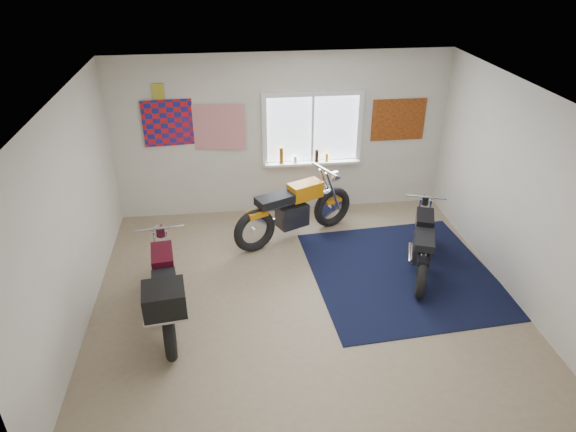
{
  "coord_description": "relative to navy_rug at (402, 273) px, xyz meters",
  "views": [
    {
      "loc": [
        -0.89,
        -5.47,
        4.25
      ],
      "look_at": [
        -0.16,
        0.4,
        1.0
      ],
      "focal_mm": 32.0,
      "sensor_mm": 36.0,
      "label": 1
    }
  ],
  "objects": [
    {
      "name": "ground",
      "position": [
        -1.47,
        -0.32,
        -0.01
      ],
      "size": [
        5.5,
        5.5,
        0.0
      ],
      "primitive_type": "plane",
      "color": "#9E896B",
      "rests_on": "ground"
    },
    {
      "name": "room_shell",
      "position": [
        -1.47,
        -0.32,
        1.63
      ],
      "size": [
        5.5,
        5.5,
        5.5
      ],
      "color": "white",
      "rests_on": "ground"
    },
    {
      "name": "navy_rug",
      "position": [
        0.0,
        0.0,
        0.0
      ],
      "size": [
        2.67,
        2.76,
        0.01
      ],
      "primitive_type": "cube",
      "rotation": [
        0.0,
        0.0,
        0.07
      ],
      "color": "black",
      "rests_on": "ground"
    },
    {
      "name": "window_assembly",
      "position": [
        -0.97,
        2.15,
        1.36
      ],
      "size": [
        1.66,
        0.17,
        1.26
      ],
      "color": "white",
      "rests_on": "room_shell"
    },
    {
      "name": "oil_bottles",
      "position": [
        -1.2,
        2.08,
        1.01
      ],
      "size": [
        0.83,
        0.07,
        0.28
      ],
      "color": "brown",
      "rests_on": "window_assembly"
    },
    {
      "name": "flag_display",
      "position": [
        -3.37,
        2.16,
        2.14
      ],
      "size": [
        1.6,
        0.1,
        1.17
      ],
      "color": "red",
      "rests_on": "room_shell"
    },
    {
      "name": "triumph_poster",
      "position": [
        0.48,
        2.16,
        1.54
      ],
      "size": [
        0.9,
        0.03,
        0.7
      ],
      "primitive_type": "cube",
      "color": "#A54C14",
      "rests_on": "room_shell"
    },
    {
      "name": "yellow_triumph",
      "position": [
        -1.39,
        1.18,
        0.47
      ],
      "size": [
        1.99,
        1.03,
        1.08
      ],
      "rotation": [
        0.0,
        0.0,
        0.43
      ],
      "color": "black",
      "rests_on": "ground"
    },
    {
      "name": "black_chrome_bike",
      "position": [
        0.28,
        0.07,
        0.41
      ],
      "size": [
        0.81,
        1.78,
        0.95
      ],
      "rotation": [
        0.0,
        0.0,
        1.22
      ],
      "color": "black",
      "rests_on": "navy_rug"
    },
    {
      "name": "maroon_tourer",
      "position": [
        -3.2,
        -0.72,
        0.53
      ],
      "size": [
        0.7,
        2.03,
        1.03
      ],
      "rotation": [
        0.0,
        0.0,
        1.69
      ],
      "color": "black",
      "rests_on": "ground"
    }
  ]
}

